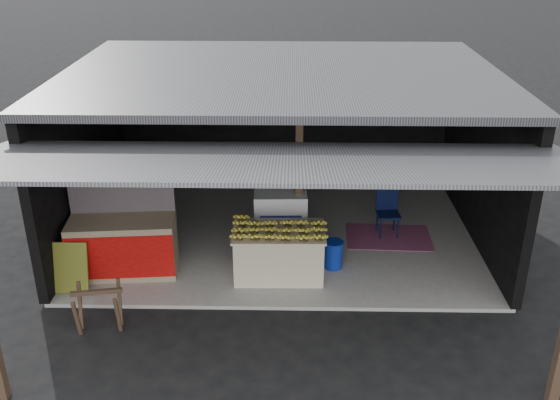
{
  "coord_description": "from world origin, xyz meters",
  "views": [
    {
      "loc": [
        0.18,
        -7.74,
        5.34
      ],
      "look_at": [
        -0.01,
        1.54,
        1.1
      ],
      "focal_mm": 40.0,
      "sensor_mm": 36.0,
      "label": 1
    }
  ],
  "objects_px": {
    "sawhorse": "(98,305)",
    "water_barrel": "(333,255)",
    "white_crate": "(280,219)",
    "neighbor_stall": "(123,244)",
    "plastic_chair": "(388,209)",
    "banana_table": "(279,252)"
  },
  "relations": [
    {
      "from": "banana_table",
      "to": "neighbor_stall",
      "type": "distance_m",
      "value": 2.49
    },
    {
      "from": "banana_table",
      "to": "water_barrel",
      "type": "relative_size",
      "value": 3.31
    },
    {
      "from": "banana_table",
      "to": "neighbor_stall",
      "type": "height_order",
      "value": "neighbor_stall"
    },
    {
      "from": "neighbor_stall",
      "to": "water_barrel",
      "type": "xyz_separation_m",
      "value": [
        3.37,
        0.2,
        -0.29
      ]
    },
    {
      "from": "banana_table",
      "to": "plastic_chair",
      "type": "relative_size",
      "value": 1.75
    },
    {
      "from": "neighbor_stall",
      "to": "plastic_chair",
      "type": "bearing_deg",
      "value": 12.77
    },
    {
      "from": "water_barrel",
      "to": "sawhorse",
      "type": "bearing_deg",
      "value": -153.03
    },
    {
      "from": "sawhorse",
      "to": "plastic_chair",
      "type": "relative_size",
      "value": 0.83
    },
    {
      "from": "sawhorse",
      "to": "water_barrel",
      "type": "bearing_deg",
      "value": 16.95
    },
    {
      "from": "sawhorse",
      "to": "plastic_chair",
      "type": "height_order",
      "value": "plastic_chair"
    },
    {
      "from": "plastic_chair",
      "to": "water_barrel",
      "type": "bearing_deg",
      "value": -134.06
    },
    {
      "from": "water_barrel",
      "to": "plastic_chair",
      "type": "distance_m",
      "value": 1.64
    },
    {
      "from": "neighbor_stall",
      "to": "sawhorse",
      "type": "distance_m",
      "value": 1.52
    },
    {
      "from": "white_crate",
      "to": "plastic_chair",
      "type": "relative_size",
      "value": 1.19
    },
    {
      "from": "white_crate",
      "to": "water_barrel",
      "type": "distance_m",
      "value": 1.21
    },
    {
      "from": "white_crate",
      "to": "plastic_chair",
      "type": "xyz_separation_m",
      "value": [
        1.92,
        0.46,
        -0.01
      ]
    },
    {
      "from": "white_crate",
      "to": "water_barrel",
      "type": "xyz_separation_m",
      "value": [
        0.88,
        -0.78,
        -0.28
      ]
    },
    {
      "from": "plastic_chair",
      "to": "sawhorse",
      "type": "bearing_deg",
      "value": -150.33
    },
    {
      "from": "sawhorse",
      "to": "water_barrel",
      "type": "distance_m",
      "value": 3.78
    },
    {
      "from": "white_crate",
      "to": "sawhorse",
      "type": "height_order",
      "value": "white_crate"
    },
    {
      "from": "white_crate",
      "to": "water_barrel",
      "type": "relative_size",
      "value": 2.25
    },
    {
      "from": "neighbor_stall",
      "to": "water_barrel",
      "type": "distance_m",
      "value": 3.39
    }
  ]
}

